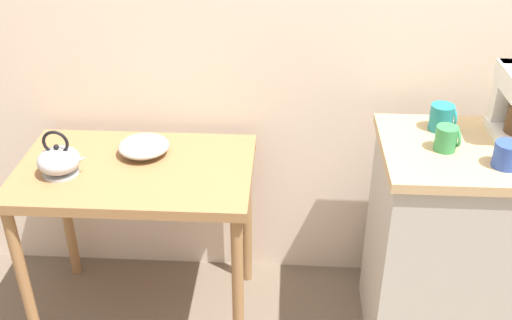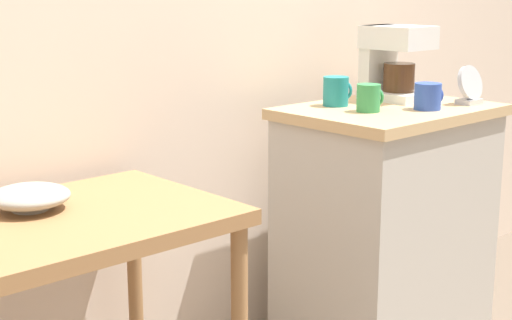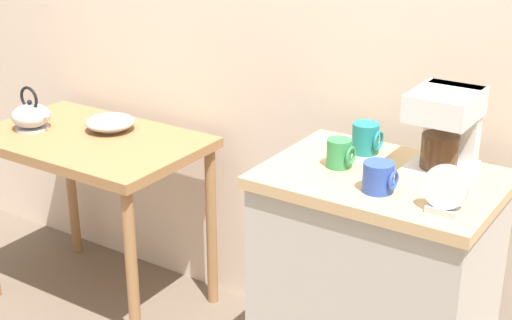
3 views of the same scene
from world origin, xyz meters
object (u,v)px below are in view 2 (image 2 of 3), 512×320
(coffee_maker, at_px, (392,59))
(mug_tall_green, at_px, (369,98))
(mug_blue, at_px, (428,96))
(mug_dark_teal, at_px, (336,91))
(table_clock, at_px, (470,87))
(bowl_stoneware, at_px, (30,197))

(coffee_maker, bearing_deg, mug_tall_green, -155.59)
(mug_tall_green, relative_size, mug_blue, 0.94)
(mug_dark_teal, distance_m, table_clock, 0.46)
(bowl_stoneware, bearing_deg, mug_tall_green, -8.03)
(mug_tall_green, relative_size, mug_dark_teal, 0.91)
(coffee_maker, bearing_deg, bowl_stoneware, 178.73)
(bowl_stoneware, relative_size, mug_tall_green, 2.24)
(mug_tall_green, xyz_separation_m, table_clock, (0.38, -0.13, 0.01))
(table_clock, bearing_deg, mug_tall_green, 160.90)
(mug_tall_green, bearing_deg, table_clock, -19.10)
(coffee_maker, height_order, mug_dark_teal, coffee_maker)
(mug_blue, bearing_deg, mug_dark_teal, 122.19)
(bowl_stoneware, height_order, coffee_maker, coffee_maker)
(bowl_stoneware, relative_size, table_clock, 1.50)
(mug_tall_green, height_order, mug_dark_teal, mug_dark_teal)
(coffee_maker, relative_size, mug_tall_green, 2.92)
(coffee_maker, relative_size, mug_dark_teal, 2.64)
(bowl_stoneware, bearing_deg, mug_blue, -11.43)
(mug_dark_teal, height_order, mug_blue, mug_dark_teal)
(mug_tall_green, xyz_separation_m, mug_blue, (0.18, -0.10, -0.00))
(mug_tall_green, bearing_deg, coffee_maker, 24.41)
(bowl_stoneware, height_order, table_clock, table_clock)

